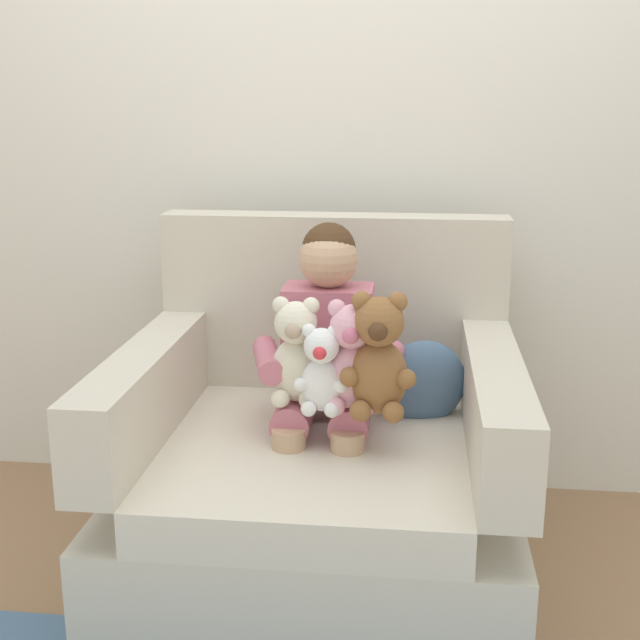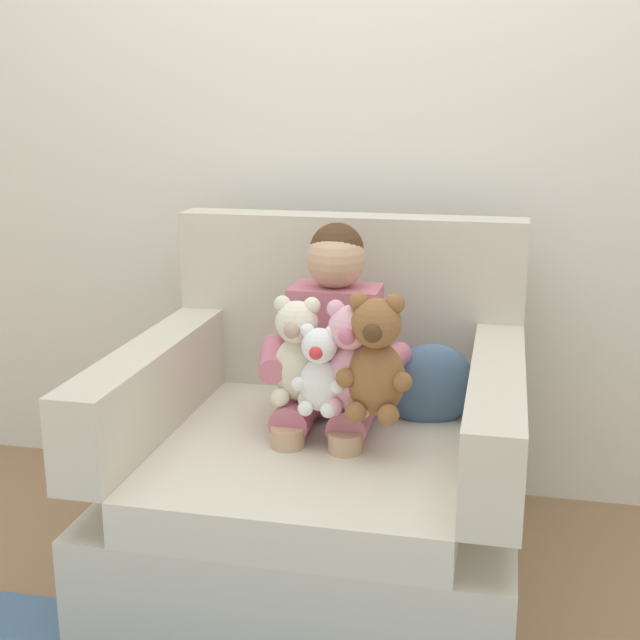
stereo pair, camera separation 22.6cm
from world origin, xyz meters
The scene contains 9 objects.
ground_plane centered at (0.00, 0.00, 0.00)m, with size 8.00×8.00×0.00m, color #936D4C.
back_wall centered at (0.00, 0.73, 1.30)m, with size 6.00×0.10×2.60m, color silver.
armchair centered at (0.00, 0.05, 0.32)m, with size 1.10×1.04×1.01m.
seated_child centered at (0.01, 0.10, 0.66)m, with size 0.45×0.39×0.82m.
plush_pink centered at (0.10, -0.07, 0.70)m, with size 0.18×0.15×0.31m.
plush_brown centered at (0.17, -0.10, 0.71)m, with size 0.20×0.16×0.34m.
plush_cream centered at (-0.06, -0.03, 0.70)m, with size 0.18×0.14×0.30m.
plush_white centered at (0.02, -0.10, 0.67)m, with size 0.14×0.12×0.24m.
throw_pillow centered at (0.29, 0.20, 0.55)m, with size 0.26×0.12×0.26m, color slate.
Camera 2 is at (0.48, -2.19, 1.38)m, focal length 47.74 mm.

